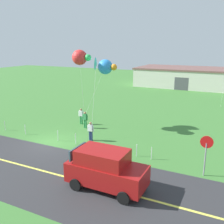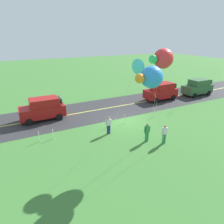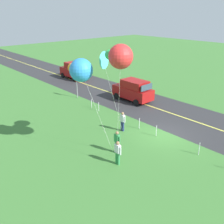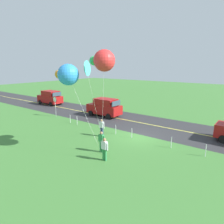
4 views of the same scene
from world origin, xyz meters
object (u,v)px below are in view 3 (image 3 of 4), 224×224
at_px(person_child_watcher, 122,121).
at_px(kite_blue_mid, 120,56).
at_px(car_suv_foreground, 133,90).
at_px(stop_sign, 77,82).
at_px(kite_yellow_high, 103,60).
at_px(person_adult_near, 118,152).
at_px(car_parked_east_far, 74,70).
at_px(kite_red_low, 80,70).
at_px(person_adult_companion, 117,141).

relative_size(person_child_watcher, kite_blue_mid, 0.22).
xyz_separation_m(car_suv_foreground, kite_blue_mid, (-7.25, 8.95, 5.45)).
xyz_separation_m(car_suv_foreground, stop_sign, (4.74, 3.88, 0.65)).
relative_size(car_suv_foreground, kite_yellow_high, 0.66).
distance_m(stop_sign, person_child_watcher, 9.51).
bearing_deg(person_adult_near, car_suv_foreground, -134.21).
bearing_deg(car_suv_foreground, person_adult_near, 129.10).
relative_size(car_suv_foreground, stop_sign, 1.72).
relative_size(car_suv_foreground, kite_blue_mid, 0.60).
bearing_deg(kite_blue_mid, person_adult_near, 130.39).
bearing_deg(person_adult_near, car_parked_east_far, -110.50).
height_order(stop_sign, kite_red_low, kite_red_low).
relative_size(person_child_watcher, kite_red_low, 0.25).
bearing_deg(kite_yellow_high, person_adult_companion, -177.39).
bearing_deg(person_adult_companion, stop_sign, 158.08).
xyz_separation_m(car_parked_east_far, kite_yellow_high, (-17.37, 9.25, 4.93)).
bearing_deg(kite_yellow_high, stop_sign, -25.04).
bearing_deg(stop_sign, person_adult_companion, 157.70).
bearing_deg(stop_sign, car_suv_foreground, -140.75).
bearing_deg(stop_sign, kite_red_low, 147.45).
bearing_deg(car_parked_east_far, person_child_watcher, 158.23).
height_order(car_parked_east_far, person_adult_companion, car_parked_east_far).
bearing_deg(kite_blue_mid, person_adult_companion, -33.60).
xyz_separation_m(stop_sign, kite_yellow_high, (-10.14, 4.73, 4.28)).
distance_m(stop_sign, person_adult_companion, 12.36).
height_order(car_suv_foreground, kite_red_low, kite_red_low).
bearing_deg(person_child_watcher, person_adult_companion, -119.17).
distance_m(person_adult_companion, kite_red_low, 5.32).
bearing_deg(car_suv_foreground, person_child_watcher, 127.10).
bearing_deg(person_adult_near, stop_sign, -107.49).
xyz_separation_m(stop_sign, person_adult_companion, (-11.40, 4.68, -0.94)).
relative_size(person_adult_near, person_adult_companion, 1.00).
xyz_separation_m(person_child_watcher, kite_blue_mid, (-2.76, 3.01, 5.74)).
xyz_separation_m(person_adult_near, kite_yellow_high, (2.29, -0.84, 5.22)).
bearing_deg(kite_yellow_high, car_suv_foreground, -57.94).
height_order(person_adult_near, kite_yellow_high, kite_yellow_high).
distance_m(person_adult_companion, person_child_watcher, 3.40).
distance_m(person_adult_companion, kite_yellow_high, 5.37).
height_order(person_adult_companion, kite_red_low, kite_red_low).
relative_size(car_parked_east_far, kite_red_low, 0.69).
bearing_deg(kite_red_low, person_child_watcher, -79.46).
distance_m(stop_sign, kite_blue_mid, 13.88).
height_order(car_suv_foreground, car_parked_east_far, same).
xyz_separation_m(car_suv_foreground, person_adult_companion, (-6.66, 8.55, -0.29)).
relative_size(kite_blue_mid, kite_yellow_high, 1.10).
bearing_deg(kite_red_low, kite_blue_mid, -145.65).
distance_m(car_parked_east_far, kite_red_low, 20.94).
relative_size(person_adult_companion, kite_yellow_high, 0.24).
bearing_deg(person_adult_companion, kite_red_low, -127.74).
xyz_separation_m(kite_blue_mid, kite_yellow_high, (1.86, -0.34, -0.52)).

